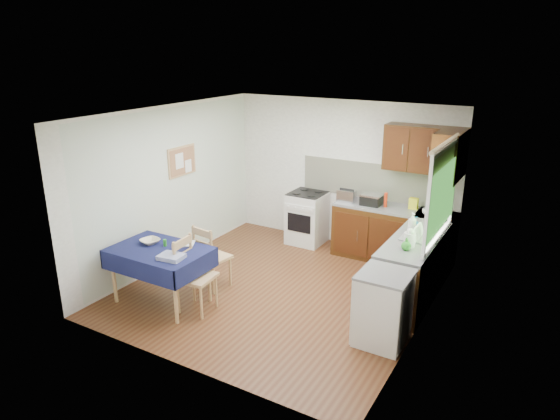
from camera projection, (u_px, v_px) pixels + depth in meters
The scene contains 33 objects.
floor at pixel (280, 289), 7.18m from camera, with size 4.20×4.20×0.00m, color #4C2714.
ceiling at pixel (280, 114), 6.39m from camera, with size 4.00×4.20×0.02m, color white.
wall_back at pixel (342, 174), 8.51m from camera, with size 4.00×0.02×2.50m, color silver.
wall_front at pixel (177, 262), 5.07m from camera, with size 4.00×0.02×2.50m, color silver.
wall_left at pixel (169, 187), 7.74m from camera, with size 0.02×4.20×2.50m, color silver.
wall_right at pixel (428, 233), 5.84m from camera, with size 0.02×4.20×2.50m, color silver.
base_cabinets at pixel (401, 250), 7.43m from camera, with size 1.90×2.30×0.86m.
worktop_back at pixel (395, 209), 7.88m from camera, with size 1.90×0.60×0.04m, color slate.
worktop_right at pixel (415, 240), 6.63m from camera, with size 0.60×1.70×0.04m, color slate.
worktop_corner at pixel (436, 215), 7.57m from camera, with size 0.60×0.60×0.04m, color slate.
splashback at pixel (378, 182), 8.21m from camera, with size 2.70×0.02×0.60m, color #EBE7C7.
upper_cabinets at pixel (431, 151), 7.35m from camera, with size 1.20×0.85×0.70m.
stove at pixel (307, 218), 8.75m from camera, with size 0.60×0.61×0.92m.
window at pixel (443, 186), 6.30m from camera, with size 0.04×1.48×1.26m.
fridge at pixel (383, 308), 5.78m from camera, with size 0.58×0.60×0.89m.
corkboard at pixel (182, 161), 7.86m from camera, with size 0.04×0.62×0.47m.
dining_table at pixel (160, 256), 6.63m from camera, with size 1.29×0.87×0.78m.
chair_far at pixel (210, 255), 7.08m from camera, with size 0.48×0.48×0.96m.
chair_near at pixel (193, 273), 6.48m from camera, with size 0.48×0.48×1.00m.
toaster at pixel (347, 196), 8.14m from camera, with size 0.29×0.18×0.22m.
sandwich_press at pixel (371, 199), 7.99m from camera, with size 0.31×0.27×0.18m.
sauce_bottle at pixel (386, 200), 7.87m from camera, with size 0.05×0.05×0.23m, color red.
yellow_packet at pixel (414, 204), 7.78m from camera, with size 0.13×0.09×0.18m, color yellow.
dish_rack at pixel (417, 238), 6.58m from camera, with size 0.42×0.32×0.20m.
kettle at pixel (410, 238), 6.33m from camera, with size 0.15×0.15×0.25m.
cup at pixel (426, 211), 7.55m from camera, with size 0.12×0.12×0.09m, color white.
soap_bottle_a at pixel (412, 224), 6.70m from camera, with size 0.12×0.12×0.31m, color silver.
soap_bottle_b at pixel (414, 224), 6.83m from camera, with size 0.10×0.10×0.21m, color #1D5AA9.
soap_bottle_c at pixel (406, 244), 6.22m from camera, with size 0.12×0.12×0.16m, color #2B8B26.
plate_bowl at pixel (150, 241), 6.76m from camera, with size 0.25×0.25×0.06m, color beige.
book at pixel (182, 244), 6.75m from camera, with size 0.16×0.22×0.02m, color white.
spice_jar at pixel (165, 243), 6.67m from camera, with size 0.05×0.05×0.09m, color #238225.
tea_towel at pixel (171, 257), 6.28m from camera, with size 0.31×0.24×0.05m, color navy.
Camera 1 is at (3.24, -5.58, 3.35)m, focal length 32.00 mm.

